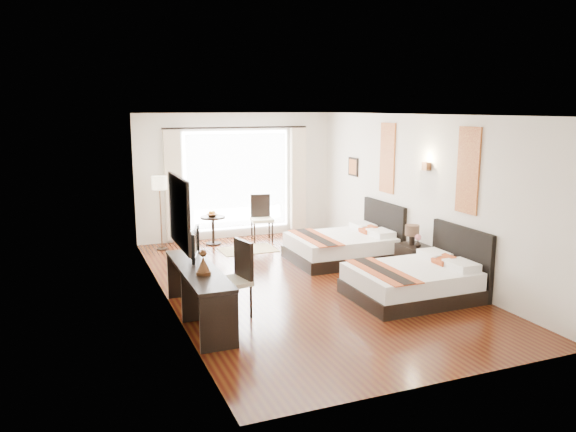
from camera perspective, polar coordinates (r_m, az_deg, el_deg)
name	(u,v)px	position (r m, az deg, el deg)	size (l,w,h in m)	color
floor	(302,284)	(9.52, 1.46, -6.87)	(4.50, 7.50, 0.01)	#39110A
ceiling	(303,115)	(9.07, 1.55, 10.19)	(4.50, 7.50, 0.02)	white
wall_headboard	(418,194)	(10.28, 13.08, 2.22)	(0.01, 7.50, 2.80)	silver
wall_desk	(165,211)	(8.56, -12.42, 0.54)	(0.01, 7.50, 2.80)	silver
wall_window	(237,176)	(12.68, -5.24, 4.07)	(4.50, 0.01, 2.80)	silver
wall_entry	(447,257)	(6.02, 15.85, -4.01)	(4.50, 0.01, 2.80)	silver
window_glass	(237,180)	(12.68, -5.22, 3.61)	(2.40, 0.02, 2.20)	white
sheer_curtain	(238,181)	(12.62, -5.14, 3.58)	(2.30, 0.02, 2.10)	white
drape_left	(173,185)	(12.25, -11.59, 3.08)	(0.35, 0.14, 2.35)	beige
drape_right	(298,179)	(13.08, 1.02, 3.79)	(0.35, 0.14, 2.35)	beige
art_panel_near	(468,171)	(9.17, 17.82, 4.42)	(0.03, 0.50, 1.35)	maroon
art_panel_far	(387,158)	(11.07, 10.06, 5.81)	(0.03, 0.50, 1.35)	maroon
wall_sconce	(426,166)	(9.95, 13.89, 4.93)	(0.10, 0.14, 0.14)	#4B2E1A
mirror_frame	(179,212)	(7.58, -11.01, 0.41)	(0.04, 1.25, 0.95)	black
mirror_glass	(181,212)	(7.58, -10.82, 0.42)	(0.01, 1.12, 0.82)	white
bed_near	(416,280)	(8.98, 12.87, -6.37)	(1.89, 1.47, 1.06)	black
bed_far	(344,246)	(10.90, 5.76, -3.04)	(1.94, 1.51, 1.09)	black
nightstand	(414,260)	(10.15, 12.66, -4.38)	(0.46, 0.56, 0.54)	black
table_lamp	(412,232)	(10.06, 12.50, -1.60)	(0.25, 0.25, 0.39)	black
vase	(418,246)	(9.94, 13.05, -3.02)	(0.12, 0.12, 0.12)	black
console_desk	(199,294)	(7.91, -9.05, -7.85)	(0.50, 2.20, 0.76)	black
television	(190,244)	(8.27, -9.89, -2.78)	(0.74, 0.10, 0.43)	black
bronze_figurine	(203,264)	(7.45, -8.59, -4.81)	(0.20, 0.20, 0.29)	#4B2E1A
desk_chair	(232,294)	(8.02, -5.73, -7.87)	(0.59, 0.59, 1.08)	beige
floor_lamp	(160,188)	(11.76, -12.92, 2.80)	(0.31, 0.31, 1.54)	black
side_table	(213,230)	(12.21, -7.61, -1.45)	(0.53, 0.53, 0.62)	black
fruit_bowl	(212,215)	(12.12, -7.72, 0.08)	(0.24, 0.24, 0.06)	#432318
window_chair	(262,227)	(12.48, -2.68, -1.09)	(0.54, 0.54, 1.01)	beige
jute_rug	(248,250)	(11.72, -4.09, -3.42)	(1.15, 0.78, 0.01)	tan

